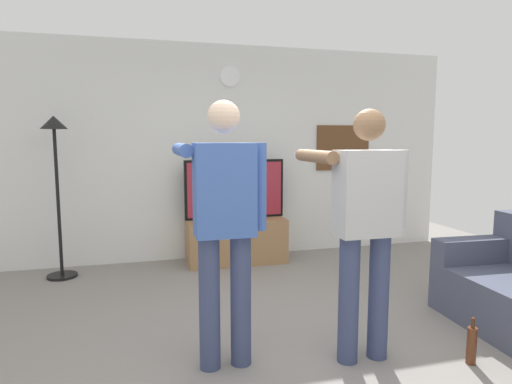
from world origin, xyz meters
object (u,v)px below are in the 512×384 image
person_standing_nearer_lamp (224,220)px  person_standing_nearer_couch (365,220)px  tv_stand (236,240)px  framed_picture (343,148)px  beverage_bottle (472,345)px  floor_lamp (56,163)px  wall_clock (230,76)px  television (235,189)px

person_standing_nearer_lamp → person_standing_nearer_couch: person_standing_nearer_lamp is taller
tv_stand → person_standing_nearer_couch: person_standing_nearer_couch is taller
framed_picture → person_standing_nearer_couch: 3.17m
person_standing_nearer_lamp → beverage_bottle: person_standing_nearer_lamp is taller
framed_picture → floor_lamp: (-3.58, -0.39, -0.13)m
tv_stand → framed_picture: (1.58, 0.30, 1.13)m
tv_stand → floor_lamp: floor_lamp is taller
tv_stand → framed_picture: framed_picture is taller
floor_lamp → beverage_bottle: 4.24m
person_standing_nearer_couch → wall_clock: bearing=96.4°
floor_lamp → person_standing_nearer_couch: floor_lamp is taller
wall_clock → beverage_bottle: 3.95m
tv_stand → floor_lamp: 2.24m
television → framed_picture: size_ratio=1.61×
person_standing_nearer_couch → beverage_bottle: 1.12m
television → person_standing_nearer_lamp: size_ratio=0.70×
floor_lamp → beverage_bottle: size_ratio=5.42×
framed_picture → beverage_bottle: 3.44m
beverage_bottle → person_standing_nearer_couch: bearing=158.7°
beverage_bottle → floor_lamp: bearing=137.5°
television → framed_picture: framed_picture is taller
beverage_bottle → person_standing_nearer_lamp: bearing=165.1°
person_standing_nearer_lamp → beverage_bottle: (1.63, -0.43, -0.87)m
tv_stand → wall_clock: (0.00, 0.29, 2.03)m
television → framed_picture: bearing=9.0°
floor_lamp → person_standing_nearer_couch: 3.42m
framed_picture → person_standing_nearer_lamp: size_ratio=0.43×
tv_stand → wall_clock: wall_clock is taller
framed_picture → television: bearing=-171.0°
tv_stand → television: size_ratio=0.97×
beverage_bottle → framed_picture: bearing=79.8°
television → person_standing_nearer_couch: person_standing_nearer_couch is taller
person_standing_nearer_lamp → television: bearing=76.0°
framed_picture → tv_stand: bearing=-169.4°
wall_clock → person_standing_nearer_couch: wall_clock is taller
person_standing_nearer_lamp → person_standing_nearer_couch: bearing=-10.0°
framed_picture → person_standing_nearer_couch: size_ratio=0.45×
tv_stand → framed_picture: size_ratio=1.57×
tv_stand → beverage_bottle: bearing=-70.5°
tv_stand → beverage_bottle: size_ratio=3.68×
floor_lamp → beverage_bottle: bearing=-42.5°
television → floor_lamp: bearing=-176.0°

